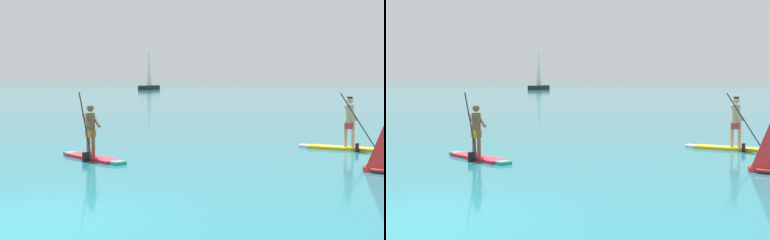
{
  "view_description": "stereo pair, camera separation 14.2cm",
  "coord_description": "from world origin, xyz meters",
  "views": [
    {
      "loc": [
        4.68,
        -9.09,
        2.43
      ],
      "look_at": [
        0.81,
        9.31,
        1.03
      ],
      "focal_mm": 54.98,
      "sensor_mm": 36.0,
      "label": 1
    },
    {
      "loc": [
        4.82,
        -9.06,
        2.43
      ],
      "look_at": [
        0.81,
        9.31,
        1.03
      ],
      "focal_mm": 54.98,
      "sensor_mm": 36.0,
      "label": 2
    }
  ],
  "objects": [
    {
      "name": "sailboat_left_horizon",
      "position": [
        -25.18,
        94.65,
        0.86
      ],
      "size": [
        2.84,
        5.49,
        6.83
      ],
      "rotation": [
        0.0,
        0.0,
        1.31
      ],
      "color": "black",
      "rests_on": "ground"
    },
    {
      "name": "paddleboarder_far_right",
      "position": [
        5.78,
        10.92,
        0.42
      ],
      "size": [
        3.21,
        1.31,
        1.94
      ],
      "rotation": [
        0.0,
        0.0,
        -0.27
      ],
      "color": "yellow",
      "rests_on": "ground"
    },
    {
      "name": "ground",
      "position": [
        0.0,
        0.0,
        0.0
      ],
      "size": [
        440.0,
        440.0,
        0.0
      ],
      "primitive_type": "plane",
      "color": "#1E727F"
    },
    {
      "name": "paddleboarder_mid_center",
      "position": [
        -1.71,
        7.04,
        0.4
      ],
      "size": [
        2.58,
        2.09,
        2.02
      ],
      "rotation": [
        0.0,
        0.0,
        -0.65
      ],
      "color": "red",
      "rests_on": "ground"
    }
  ]
}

